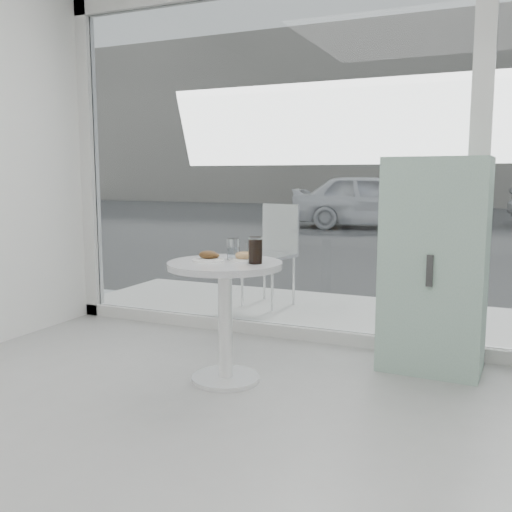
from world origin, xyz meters
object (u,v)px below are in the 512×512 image
at_px(plate_donut, 245,257).
at_px(cola_glass, 255,251).
at_px(mint_cabinet, 434,266).
at_px(car_white, 373,201).
at_px(main_table, 225,296).
at_px(water_tumbler_b, 250,252).
at_px(patio_chair, 273,248).
at_px(water_tumbler_a, 233,250).
at_px(plate_fritter, 209,257).

height_order(plate_donut, cola_glass, cola_glass).
xyz_separation_m(mint_cabinet, car_white, (-2.66, 10.36, -0.02)).
distance_m(main_table, water_tumbler_b, 0.33).
relative_size(patio_chair, water_tumbler_b, 9.25).
bearing_deg(patio_chair, main_table, -62.51).
height_order(main_table, water_tumbler_a, water_tumbler_a).
bearing_deg(plate_donut, plate_fritter, -149.64).
bearing_deg(plate_donut, car_white, 98.15).
relative_size(main_table, plate_fritter, 3.79).
bearing_deg(cola_glass, water_tumbler_a, 151.12).
xyz_separation_m(water_tumbler_a, cola_glass, (0.21, -0.11, 0.02)).
distance_m(mint_cabinet, patio_chair, 2.06).
xyz_separation_m(main_table, water_tumbler_b, (0.09, 0.18, 0.27)).
xyz_separation_m(main_table, patio_chair, (-0.48, 1.99, 0.06)).
xyz_separation_m(mint_cabinet, patio_chair, (-1.65, 1.22, -0.10)).
height_order(mint_cabinet, patio_chair, mint_cabinet).
height_order(plate_donut, water_tumbler_a, water_tumbler_a).
distance_m(mint_cabinet, plate_donut, 1.27).
xyz_separation_m(mint_cabinet, plate_donut, (-1.08, -0.66, 0.08)).
bearing_deg(mint_cabinet, water_tumbler_a, -149.22).
xyz_separation_m(patio_chair, cola_glass, (0.68, -1.97, 0.24)).
height_order(patio_chair, plate_donut, patio_chair).
height_order(main_table, cola_glass, cola_glass).
distance_m(car_white, plate_donut, 11.13).
relative_size(water_tumbler_a, water_tumbler_b, 1.26).
bearing_deg(plate_fritter, main_table, 5.35).
xyz_separation_m(patio_chair, water_tumbler_b, (0.57, -1.81, 0.21)).
bearing_deg(main_table, plate_donut, 49.97).
bearing_deg(cola_glass, main_table, -174.89).
relative_size(mint_cabinet, car_white, 0.35).
relative_size(patio_chair, car_white, 0.24).
height_order(mint_cabinet, plate_donut, mint_cabinet).
xyz_separation_m(water_tumbler_a, water_tumbler_b, (0.10, 0.05, -0.01)).
xyz_separation_m(main_table, mint_cabinet, (1.17, 0.76, 0.16)).
bearing_deg(main_table, cola_glass, 5.11).
relative_size(mint_cabinet, plate_fritter, 7.00).
xyz_separation_m(plate_donut, cola_glass, (0.11, -0.09, 0.06)).
bearing_deg(water_tumbler_a, plate_fritter, -125.73).
relative_size(plate_donut, water_tumbler_a, 1.55).
bearing_deg(plate_fritter, cola_glass, 5.20).
distance_m(mint_cabinet, plate_fritter, 1.50).
xyz_separation_m(main_table, plate_donut, (0.09, 0.10, 0.24)).
relative_size(water_tumbler_b, cola_glass, 0.65).
relative_size(plate_fritter, plate_donut, 0.98).
bearing_deg(patio_chair, car_white, 110.22).
height_order(car_white, plate_fritter, car_white).
bearing_deg(water_tumbler_b, car_white, 98.23).
bearing_deg(main_table, mint_cabinet, 33.12).
distance_m(water_tumbler_b, cola_glass, 0.20).
bearing_deg(water_tumbler_b, mint_cabinet, 28.46).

